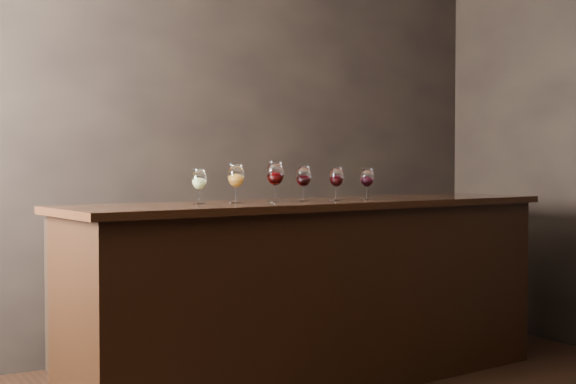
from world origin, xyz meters
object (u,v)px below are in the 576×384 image
back_bar_shelf (247,283)px  glass_white (199,180)px  glass_amber (236,177)px  glass_red_c (336,178)px  glass_red_d (367,178)px  bar_counter (320,297)px  glass_red_b (304,177)px  glass_red_a (275,175)px

back_bar_shelf → glass_white: (-0.75, -0.91, 0.69)m
glass_amber → glass_red_c: glass_amber is taller
back_bar_shelf → glass_red_d: glass_red_d is taller
back_bar_shelf → glass_red_c: size_ratio=13.46×
bar_counter → glass_red_b: size_ratio=14.72×
glass_red_d → back_bar_shelf: bearing=106.8°
back_bar_shelf → glass_white: bearing=-129.4°
back_bar_shelf → glass_amber: size_ratio=12.47×
glass_white → glass_red_c: size_ratio=0.94×
glass_red_b → glass_red_d: (0.42, -0.01, -0.01)m
glass_white → glass_red_b: 0.61m
glass_amber → glass_red_d: 0.83m
glass_white → glass_amber: bearing=-4.8°
back_bar_shelf → glass_red_a: size_ratio=11.66×
bar_counter → glass_red_a: 0.74m
glass_red_c → glass_red_d: 0.22m
back_bar_shelf → glass_red_b: size_ratio=13.03×
glass_red_d → glass_red_a: bearing=-179.3°
glass_amber → glass_red_b: 0.41m
bar_counter → glass_amber: 0.85m
glass_red_a → glass_red_d: 0.60m
glass_white → glass_amber: (0.20, -0.02, 0.02)m
bar_counter → glass_white: (-0.72, 0.00, 0.65)m
back_bar_shelf → glass_amber: (-0.55, -0.93, 0.71)m
glass_red_d → bar_counter: bearing=177.8°
glass_amber → glass_red_d: bearing=0.2°
back_bar_shelf → glass_amber: bearing=-120.7°
glass_white → glass_red_c: (0.81, -0.03, 0.01)m
glass_amber → back_bar_shelf: bearing=59.3°
back_bar_shelf → glass_red_b: glass_red_b is taller
bar_counter → glass_amber: glass_amber is taller
glass_red_b → glass_red_c: (0.20, -0.02, -0.00)m
glass_red_a → glass_red_c: (0.38, -0.01, -0.02)m
glass_red_a → glass_red_c: bearing=-1.2°
bar_counter → glass_red_d: bearing=-7.8°
glass_white → glass_red_d: size_ratio=0.99×
glass_red_a → glass_red_c: size_ratio=1.15×
glass_amber → glass_red_b: bearing=1.5°
glass_red_b → glass_amber: bearing=-178.5°
glass_amber → bar_counter: bearing=1.6°
back_bar_shelf → glass_amber: glass_amber is taller
glass_white → glass_red_a: 0.43m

